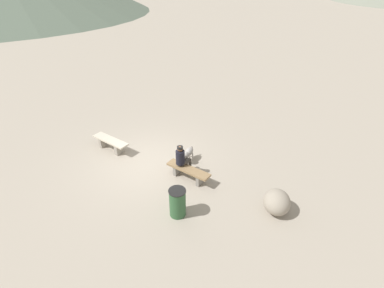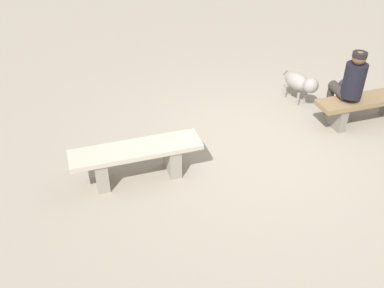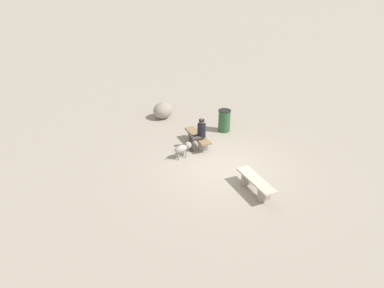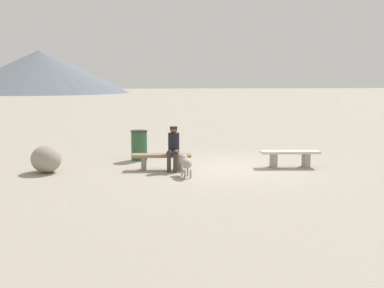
{
  "view_description": "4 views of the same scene",
  "coord_description": "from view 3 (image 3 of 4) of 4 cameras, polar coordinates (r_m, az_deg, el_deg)",
  "views": [
    {
      "loc": [
        6.07,
        -7.03,
        6.52
      ],
      "look_at": [
        1.43,
        0.88,
        0.84
      ],
      "focal_mm": 27.68,
      "sensor_mm": 36.0,
      "label": 1
    },
    {
      "loc": [
        -2.93,
        -4.32,
        3.58
      ],
      "look_at": [
        -1.14,
        -0.08,
        0.41
      ],
      "focal_mm": 40.45,
      "sensor_mm": 36.0,
      "label": 2
    },
    {
      "loc": [
        -9.47,
        6.57,
        6.65
      ],
      "look_at": [
        1.04,
        0.66,
        0.56
      ],
      "focal_mm": 35.45,
      "sensor_mm": 36.0,
      "label": 3
    },
    {
      "loc": [
        2.43,
        12.51,
        2.51
      ],
      "look_at": [
        0.98,
        0.17,
        0.74
      ],
      "focal_mm": 42.89,
      "sensor_mm": 36.0,
      "label": 4
    }
  ],
  "objects": [
    {
      "name": "dog",
      "position": [
        13.64,
        -1.36,
        -0.61
      ],
      "size": [
        0.34,
        0.79,
        0.54
      ],
      "rotation": [
        0.0,
        0.0,
        4.84
      ],
      "color": "gray",
      "rests_on": "ground"
    },
    {
      "name": "trash_bin",
      "position": [
        15.71,
        4.88,
        3.53
      ],
      "size": [
        0.52,
        0.52,
        0.93
      ],
      "color": "#2D5633",
      "rests_on": "ground"
    },
    {
      "name": "bench_left",
      "position": [
        11.87,
        9.58,
        -5.87
      ],
      "size": [
        1.7,
        0.58,
        0.47
      ],
      "rotation": [
        0.0,
        0.0,
        -0.09
      ],
      "color": "gray",
      "rests_on": "ground"
    },
    {
      "name": "bench_right",
      "position": [
        14.51,
        0.85,
        0.95
      ],
      "size": [
        1.67,
        0.53,
        0.44
      ],
      "rotation": [
        0.0,
        0.0,
        -0.09
      ],
      "color": "gray",
      "rests_on": "ground"
    },
    {
      "name": "ground",
      "position": [
        13.32,
        4.69,
        -3.38
      ],
      "size": [
        210.0,
        210.0,
        0.06
      ],
      "primitive_type": "cube",
      "color": "#9E9384"
    },
    {
      "name": "seated_person",
      "position": [
        14.04,
        1.07,
        1.72
      ],
      "size": [
        0.39,
        0.62,
        1.22
      ],
      "rotation": [
        0.0,
        0.0,
        -0.2
      ],
      "color": "black",
      "rests_on": "ground"
    },
    {
      "name": "boulder",
      "position": [
        17.03,
        -4.4,
        5.08
      ],
      "size": [
        1.1,
        1.16,
        0.73
      ],
      "primitive_type": "ellipsoid",
      "rotation": [
        0.0,
        0.0,
        5.11
      ],
      "color": "gray",
      "rests_on": "ground"
    }
  ]
}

